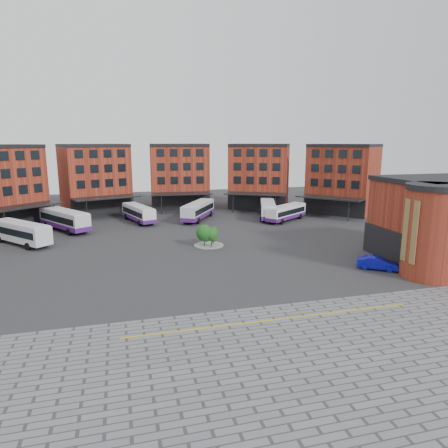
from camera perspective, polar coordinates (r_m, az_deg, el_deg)
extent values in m
plane|color=#28282B|center=(47.60, -1.36, -6.84)|extent=(160.00, 160.00, 0.00)
cube|color=slate|center=(29.40, 13.48, -19.65)|extent=(50.00, 22.00, 0.02)
cube|color=gold|center=(35.75, 7.27, -13.41)|extent=(26.00, 0.15, 0.02)
cube|color=#983421|center=(83.88, -29.35, 4.66)|extent=(16.35, 16.13, 14.00)
cube|color=black|center=(80.30, -27.38, 0.99)|extent=(10.00, 9.07, 4.00)
cube|color=black|center=(79.26, -27.80, 6.09)|extent=(8.60, 7.77, 8.00)
cube|color=black|center=(77.97, -26.66, 2.26)|extent=(12.61, 11.97, 0.25)
cylinder|color=black|center=(74.57, -28.81, 0.11)|extent=(0.20, 0.20, 4.00)
cylinder|color=black|center=(79.13, -23.04, 1.23)|extent=(0.20, 0.20, 4.00)
cube|color=#983421|center=(90.82, -17.93, 6.03)|extent=(15.55, 13.69, 14.00)
cube|color=black|center=(86.80, -16.83, 2.52)|extent=(12.45, 4.71, 4.00)
cube|color=black|center=(90.45, -18.23, 10.63)|extent=(15.65, 13.97, 0.60)
cube|color=black|center=(85.81, -17.08, 7.25)|extent=(10.87, 3.87, 8.00)
cube|color=black|center=(84.29, -16.44, 3.66)|extent=(13.72, 8.39, 0.25)
cylinder|color=black|center=(81.64, -19.01, 1.83)|extent=(0.20, 0.20, 4.00)
cylinder|color=black|center=(84.36, -13.04, 2.47)|extent=(0.20, 0.20, 4.00)
cube|color=#983421|center=(94.13, -6.43, 6.70)|extent=(13.67, 10.88, 14.00)
cube|color=black|center=(89.91, -6.12, 3.27)|extent=(13.00, 1.41, 4.00)
cube|color=black|center=(93.78, -6.54, 11.15)|extent=(13.69, 11.18, 0.60)
cube|color=black|center=(88.95, -6.21, 7.84)|extent=(11.42, 0.95, 8.00)
cube|color=black|center=(87.32, -6.01, 4.34)|extent=(13.28, 5.30, 0.25)
cylinder|color=black|center=(85.56, -8.92, 2.76)|extent=(0.20, 0.20, 4.00)
cylinder|color=black|center=(86.33, -2.87, 2.96)|extent=(0.20, 0.20, 4.00)
cube|color=#983421|center=(93.70, 5.09, 6.71)|extent=(16.12, 14.81, 14.00)
cube|color=black|center=(89.51, 4.65, 3.25)|extent=(11.81, 6.35, 4.00)
cube|color=black|center=(93.35, 5.18, 11.17)|extent=(16.26, 15.08, 0.60)
cube|color=black|center=(88.54, 4.71, 7.85)|extent=(10.26, 5.33, 8.00)
cube|color=black|center=(86.93, 4.46, 4.34)|extent=(13.58, 9.82, 0.25)
cylinder|color=black|center=(86.17, 1.28, 2.96)|extent=(0.20, 0.20, 4.00)
cylinder|color=black|center=(84.95, 7.32, 2.74)|extent=(0.20, 0.20, 4.00)
cube|color=#983421|center=(89.54, 16.59, 6.03)|extent=(16.02, 16.39, 14.00)
cube|color=black|center=(85.60, 15.35, 2.48)|extent=(8.74, 10.28, 4.00)
cube|color=black|center=(89.17, 16.87, 10.70)|extent=(16.25, 16.58, 0.60)
cube|color=black|center=(84.60, 15.57, 7.28)|extent=(7.47, 8.86, 8.00)
cube|color=black|center=(83.13, 14.87, 3.64)|extent=(11.73, 12.79, 0.25)
cylinder|color=black|center=(83.44, 11.43, 2.44)|extent=(0.20, 0.20, 4.00)
cylinder|color=black|center=(80.28, 17.38, 1.77)|extent=(0.20, 0.20, 4.00)
cube|color=#983421|center=(59.12, 28.70, 0.39)|extent=(14.00, 12.00, 10.00)
cube|color=black|center=(58.45, 29.21, 5.49)|extent=(14.40, 12.40, 0.60)
cube|color=black|center=(55.15, 23.01, -3.02)|extent=(0.40, 12.00, 4.00)
cylinder|color=#983421|center=(50.11, 27.54, -1.31)|extent=(6.00, 6.00, 10.00)
cylinder|color=black|center=(49.31, 28.12, 4.70)|extent=(6.40, 6.40, 0.60)
cube|color=red|center=(48.12, 25.03, -0.96)|extent=(0.12, 2.20, 7.00)
cylinder|color=gray|center=(59.22, -2.19, -3.04)|extent=(4.40, 4.40, 0.12)
cylinder|color=#332114|center=(58.31, -2.83, -2.57)|extent=(0.14, 0.14, 1.51)
sphere|color=#1B4416|center=(57.99, -2.85, -1.27)|extent=(2.41, 2.41, 2.41)
sphere|color=#1B4416|center=(57.99, -2.62, -1.73)|extent=(1.69, 1.69, 1.69)
cylinder|color=#332114|center=(59.80, -1.57, -2.27)|extent=(0.14, 0.14, 1.37)
sphere|color=#1B4416|center=(59.51, -1.58, -1.11)|extent=(1.54, 1.54, 1.54)
sphere|color=#1B4416|center=(59.51, -1.36, -1.52)|extent=(1.08, 1.08, 1.08)
cylinder|color=#332114|center=(58.16, -1.79, -2.70)|extent=(0.14, 0.14, 1.33)
sphere|color=#1B4416|center=(57.88, -1.79, -1.55)|extent=(1.80, 1.80, 1.80)
sphere|color=#1B4416|center=(57.87, -1.57, -1.96)|extent=(1.26, 1.26, 1.26)
cube|color=silver|center=(66.69, -27.02, -1.02)|extent=(9.86, 10.64, 2.64)
cube|color=black|center=(66.65, -27.03, -0.86)|extent=(9.28, 9.97, 1.02)
cube|color=silver|center=(66.43, -27.13, 0.14)|extent=(9.46, 10.22, 0.13)
cube|color=black|center=(71.71, -29.34, -0.23)|extent=(1.79, 1.61, 1.18)
cylinder|color=black|center=(70.86, -27.49, -1.51)|extent=(0.95, 1.02, 1.08)
cylinder|color=black|center=(63.12, -26.25, -2.89)|extent=(0.95, 1.02, 1.08)
cylinder|color=black|center=(64.44, -24.20, -2.42)|extent=(0.95, 1.02, 1.08)
cube|color=silver|center=(74.05, -21.85, 0.69)|extent=(9.38, 12.13, 2.82)
cube|color=black|center=(74.02, -21.86, 0.84)|extent=(8.87, 11.32, 1.09)
cube|color=silver|center=(73.81, -21.94, 1.81)|extent=(9.00, 11.65, 0.14)
cube|color=black|center=(79.56, -23.89, 1.43)|extent=(2.10, 1.45, 1.26)
cube|color=#4C1973|center=(74.24, -21.79, -0.07)|extent=(9.43, 12.19, 0.80)
cylinder|color=black|center=(77.33, -24.07, -0.16)|extent=(0.92, 1.15, 1.15)
cylinder|color=black|center=(78.52, -22.17, 0.16)|extent=(0.92, 1.15, 1.15)
cylinder|color=black|center=(70.15, -21.31, -1.07)|extent=(0.92, 1.15, 1.15)
cylinder|color=black|center=(71.45, -19.27, -0.70)|extent=(0.92, 1.15, 1.15)
cube|color=white|center=(77.81, -12.12, 1.60)|extent=(5.85, 11.42, 2.49)
cube|color=black|center=(77.78, -12.13, 1.73)|extent=(5.63, 10.59, 0.97)
cube|color=silver|center=(77.59, -12.16, 2.54)|extent=(5.61, 10.96, 0.12)
cube|color=black|center=(82.86, -13.48, 2.31)|extent=(2.09, 0.78, 1.12)
cube|color=#4C1973|center=(77.96, -12.09, 0.96)|extent=(5.90, 11.47, 0.71)
cylinder|color=black|center=(80.93, -13.82, 0.97)|extent=(0.60, 1.06, 1.02)
cylinder|color=black|center=(81.77, -12.14, 1.16)|extent=(0.60, 1.06, 1.02)
cylinder|color=black|center=(74.31, -12.01, 0.11)|extent=(0.60, 1.06, 1.02)
cylinder|color=black|center=(75.22, -10.21, 0.33)|extent=(0.60, 1.06, 1.02)
cube|color=silver|center=(78.47, -3.72, 2.04)|extent=(8.51, 11.88, 2.70)
cube|color=black|center=(78.44, -3.72, 2.18)|extent=(8.07, 11.07, 1.05)
cube|color=silver|center=(78.25, -3.73, 3.05)|extent=(8.17, 11.40, 0.13)
cube|color=black|center=(84.02, -2.38, 2.87)|extent=(2.09, 1.29, 1.21)
cube|color=#4C1973|center=(78.64, -3.71, 1.34)|extent=(8.57, 11.93, 0.77)
cylinder|color=black|center=(82.78, -3.73, 1.56)|extent=(0.84, 1.12, 1.10)
cylinder|color=black|center=(81.92, -1.90, 1.47)|extent=(0.84, 1.12, 1.10)
cylinder|color=black|center=(75.61, -5.65, 0.55)|extent=(0.84, 1.12, 1.10)
cylinder|color=black|center=(74.67, -3.68, 0.44)|extent=(0.84, 1.12, 1.10)
cube|color=silver|center=(80.41, 6.27, 2.21)|extent=(6.50, 12.25, 2.68)
cube|color=black|center=(80.38, 6.27, 2.35)|extent=(6.25, 11.36, 1.04)
cube|color=silver|center=(80.19, 6.29, 3.19)|extent=(6.24, 11.76, 0.13)
cube|color=black|center=(86.20, 6.14, 3.02)|extent=(2.23, 0.87, 1.20)
cube|color=#4C1973|center=(80.57, 6.25, 1.54)|extent=(6.56, 12.30, 0.76)
cylinder|color=black|center=(84.40, 5.23, 1.73)|extent=(0.67, 1.14, 1.09)
cylinder|color=black|center=(84.49, 7.08, 1.70)|extent=(0.67, 1.14, 1.09)
cylinder|color=black|center=(76.84, 5.32, 0.73)|extent=(0.67, 1.14, 1.09)
cylinder|color=black|center=(76.94, 7.35, 0.70)|extent=(0.67, 1.14, 1.09)
cube|color=white|center=(78.08, 8.88, 1.71)|extent=(10.23, 8.24, 2.40)
cube|color=black|center=(78.05, 8.89, 1.83)|extent=(9.56, 7.79, 0.93)
cube|color=silver|center=(77.88, 8.91, 2.62)|extent=(9.82, 7.91, 0.12)
cube|color=black|center=(82.58, 10.79, 2.34)|extent=(1.30, 1.77, 1.08)
cube|color=#4C1973|center=(78.23, 8.86, 1.09)|extent=(10.28, 8.30, 0.69)
cylinder|color=black|center=(81.84, 9.37, 1.26)|extent=(0.97, 0.81, 0.98)
cylinder|color=black|center=(80.65, 10.87, 1.05)|extent=(0.97, 0.81, 0.98)
cylinder|color=black|center=(76.07, 6.72, 0.55)|extent=(0.97, 0.81, 0.98)
cylinder|color=black|center=(74.78, 8.29, 0.31)|extent=(0.97, 0.81, 0.98)
imported|color=#0C0FA4|center=(51.64, 21.12, -5.24)|extent=(4.82, 4.16, 1.57)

